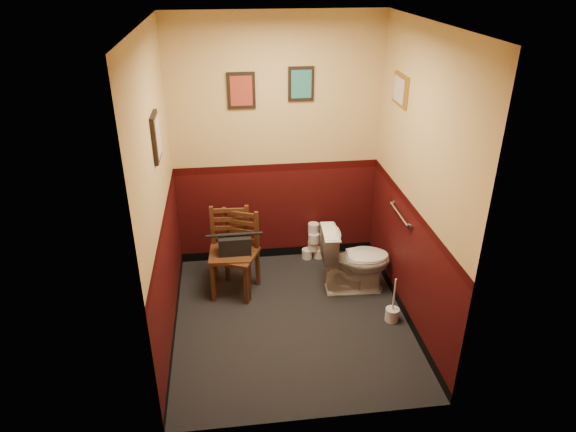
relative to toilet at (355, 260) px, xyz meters
The scene contains 17 objects.
floor 0.91m from the toilet, 148.60° to the right, with size 2.20×2.40×0.00m, color black.
ceiling 2.49m from the toilet, 148.60° to the right, with size 2.20×2.40×0.00m, color silver.
wall_back 1.44m from the toilet, 133.43° to the left, with size 2.20×2.70×0.00m, color #390A0A.
wall_front 2.05m from the toilet, 113.71° to the right, with size 2.20×2.70×0.00m, color #390A0A.
wall_left 2.12m from the toilet, 166.43° to the right, with size 2.40×2.70×0.00m, color #390A0A.
wall_right 1.15m from the toilet, 49.15° to the right, with size 2.40×2.70×0.00m, color #390A0A.
grab_bar 0.72m from the toilet, 28.47° to the right, with size 0.05×0.56×0.06m.
framed_print_back_a 2.06m from the toilet, 145.33° to the left, with size 0.28×0.04×0.36m.
framed_print_back_b 1.86m from the toilet, 122.42° to the left, with size 0.26×0.04×0.34m.
framed_print_left 2.36m from the toilet, 169.32° to the right, with size 0.04×0.30×0.38m.
framed_print_right 1.74m from the toilet, 24.07° to the left, with size 0.04×0.34×0.28m.
toilet is the anchor object (origin of this frame).
toilet_brush 0.67m from the toilet, 66.95° to the right, with size 0.13×0.13×0.47m.
chair_left 1.28m from the toilet, behind, with size 0.44×0.44×0.89m.
chair_right 1.22m from the toilet, behind, with size 0.53×0.53×0.86m.
handbag 1.24m from the toilet, behind, with size 0.32×0.16×0.24m.
tp_stack 0.76m from the toilet, 115.69° to the left, with size 0.25×0.15×0.44m.
Camera 1 is at (-0.53, -3.93, 3.13)m, focal length 32.00 mm.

